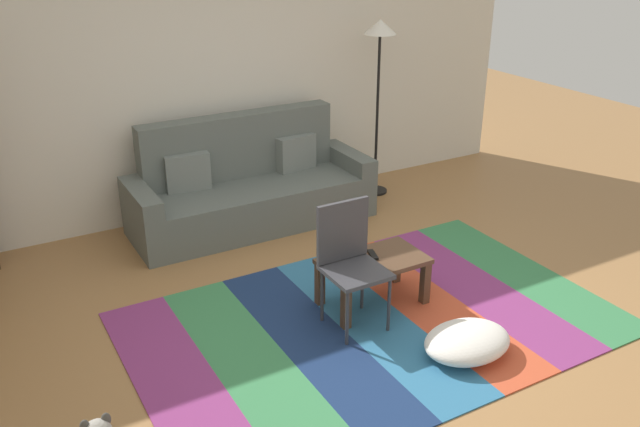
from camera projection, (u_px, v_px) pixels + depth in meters
name	position (u px, v px, depth m)	size (l,w,h in m)	color
ground_plane	(354.00, 326.00, 4.81)	(14.00, 14.00, 0.00)	#9E7042
back_wall	(212.00, 72.00, 6.30)	(6.80, 0.10, 2.70)	silver
rug	(373.00, 322.00, 4.86)	(3.40, 2.16, 0.01)	#843370
couch	(249.00, 189.00, 6.33)	(2.26, 0.80, 1.00)	#59605B
coffee_table	(373.00, 267.00, 4.97)	(0.77, 0.45, 0.37)	#513826
pouf	(467.00, 342.00, 4.46)	(0.62, 0.47, 0.19)	white
standing_lamp	(379.00, 50.00, 6.56)	(0.32, 0.32, 1.78)	black
tv_remote	(373.00, 255.00, 4.98)	(0.04, 0.15, 0.02)	black
folding_chair	(349.00, 255.00, 4.67)	(0.40, 0.40, 0.90)	#38383D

